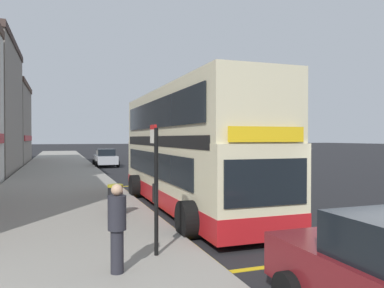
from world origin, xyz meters
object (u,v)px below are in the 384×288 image
(pedestrian_waiting_near_sign, at_px, (117,225))
(litter_bin, at_px, (115,200))
(double_decker_bus, at_px, (188,153))
(parked_car_silver_distant, at_px, (106,158))
(bus_stop_sign, at_px, (155,179))

(pedestrian_waiting_near_sign, distance_m, litter_bin, 5.29)
(double_decker_bus, relative_size, pedestrian_waiting_near_sign, 6.95)
(litter_bin, bearing_deg, parked_car_silver_distant, 84.30)
(bus_stop_sign, bearing_deg, pedestrian_waiting_near_sign, -137.13)
(double_decker_bus, xyz_separation_m, litter_bin, (-2.85, -1.16, -1.42))
(parked_car_silver_distant, bearing_deg, litter_bin, 86.62)
(double_decker_bus, bearing_deg, pedestrian_waiting_near_sign, -118.98)
(parked_car_silver_distant, xyz_separation_m, pedestrian_waiting_near_sign, (-2.98, -28.15, 0.23))
(litter_bin, bearing_deg, bus_stop_sign, -86.69)
(bus_stop_sign, xyz_separation_m, pedestrian_waiting_near_sign, (-0.94, -0.87, -0.73))
(bus_stop_sign, relative_size, pedestrian_waiting_near_sign, 1.69)
(bus_stop_sign, relative_size, litter_bin, 2.78)
(bus_stop_sign, xyz_separation_m, parked_car_silver_distant, (2.04, 27.28, -0.97))
(parked_car_silver_distant, relative_size, litter_bin, 4.20)
(double_decker_bus, xyz_separation_m, bus_stop_sign, (-2.60, -5.52, -0.30))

